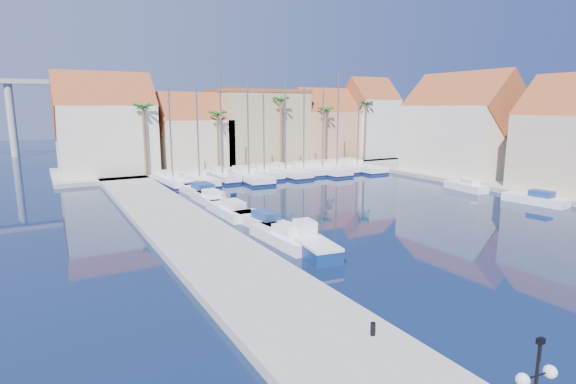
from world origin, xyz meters
The scene contains 35 objects.
ground centered at (0.00, 0.00, 0.00)m, with size 260.00×260.00×0.00m, color black.
quay_west centered at (-9.00, 13.50, 0.25)m, with size 6.00×77.00×0.50m, color gray.
shore_north centered at (10.00, 48.00, 0.25)m, with size 54.00×16.00×0.50m, color gray.
shore_east centered at (32.00, 15.00, 0.25)m, with size 12.00×60.00×0.50m, color gray.
bollard centered at (-7.28, -5.14, 0.76)m, with size 0.21×0.21×0.53m, color black.
fishing_boat centered at (-3.21, 6.03, 0.65)m, with size 2.58×5.75×1.94m.
motorboat_west_0 centered at (-3.75, 8.58, 0.51)m, with size 2.34×6.55×1.40m.
motorboat_west_1 centered at (-3.18, 13.22, 0.51)m, with size 2.55×6.49×1.40m.
motorboat_west_2 centered at (-3.88, 18.19, 0.51)m, with size 2.18×6.73×1.40m.
motorboat_west_3 centered at (-3.78, 23.85, 0.51)m, with size 2.05×5.92×1.40m.
motorboat_west_4 centered at (-3.26, 28.33, 0.51)m, with size 2.89×7.64×1.40m.
motorboat_west_5 centered at (-3.38, 33.63, 0.51)m, with size 2.23×6.17×1.40m.
motorboat_east_0 centered at (24.01, 7.90, 0.51)m, with size 2.61×6.02×1.40m.
motorboat_east_1 centered at (23.99, 16.13, 0.51)m, with size 2.12×5.31×1.40m.
sailboat_0 centered at (-4.27, 36.41, 0.59)m, with size 2.97×9.42×11.89m.
sailboat_1 centered at (-1.14, 35.69, 0.58)m, with size 2.62×9.76×11.82m.
sailboat_2 centered at (2.19, 36.51, 0.64)m, with size 2.33×8.38×13.57m.
sailboat_3 centered at (5.27, 35.18, 0.58)m, with size 3.80×11.88×14.00m.
sailboat_4 centered at (8.21, 36.56, 0.58)m, with size 2.71×9.16×11.07m.
sailboat_5 centered at (11.15, 36.15, 0.57)m, with size 3.39×10.99×12.33m.
sailboat_6 centered at (14.30, 36.38, 0.60)m, with size 2.48×9.05×12.18m.
sailboat_7 centered at (16.98, 35.85, 0.56)m, with size 3.43×11.71×11.69m.
sailboat_8 centered at (19.91, 36.26, 0.63)m, with size 2.57×9.10×14.02m.
sailboat_9 centered at (23.16, 35.74, 0.55)m, with size 3.66×12.12×11.55m.
building_0 centered at (-10.00, 47.00, 6.52)m, with size 12.30×9.00×13.50m.
building_1 centered at (2.00, 47.00, 5.30)m, with size 10.30×8.00×11.00m.
building_2 centered at (13.00, 48.00, 6.26)m, with size 14.20×10.20×11.50m.
building_3 centered at (25.00, 47.00, 5.86)m, with size 10.30×8.00×12.00m.
building_4 centered at (34.00, 46.00, 6.97)m, with size 8.30×8.00×14.00m.
building_6 centered at (32.00, 24.00, 6.52)m, with size 9.00×14.30×13.50m.
palm_0 centered at (-6.00, 42.00, 9.08)m, with size 2.60×2.60×10.15m.
palm_1 centered at (4.00, 42.00, 8.14)m, with size 2.60×2.60×9.15m.
palm_2 centered at (14.00, 42.00, 10.02)m, with size 2.60×2.60×11.15m.
palm_3 centered at (22.00, 42.00, 8.61)m, with size 2.60×2.60×9.65m.
palm_4 centered at (30.00, 42.00, 9.55)m, with size 2.60×2.60×10.65m.
Camera 1 is at (-18.22, -17.83, 9.43)m, focal length 28.00 mm.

